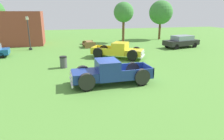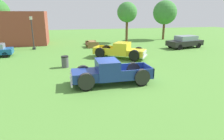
{
  "view_description": "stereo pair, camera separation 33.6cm",
  "coord_description": "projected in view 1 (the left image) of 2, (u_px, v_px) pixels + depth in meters",
  "views": [
    {
      "loc": [
        -3.73,
        -12.09,
        4.45
      ],
      "look_at": [
        -0.77,
        -0.48,
        0.9
      ],
      "focal_mm": 31.86,
      "sensor_mm": 36.0,
      "label": 1
    },
    {
      "loc": [
        -3.4,
        -12.17,
        4.45
      ],
      "look_at": [
        -0.77,
        -0.48,
        0.9
      ],
      "focal_mm": 31.86,
      "sensor_mm": 36.0,
      "label": 2
    }
  ],
  "objects": [
    {
      "name": "lamp_post_near",
      "position": [
        29.0,
        32.0,
        23.25
      ],
      "size": [
        0.36,
        0.36,
        3.94
      ],
      "color": "#2D2D33",
      "rests_on": "ground_plane"
    },
    {
      "name": "oak_tree_center",
      "position": [
        161.0,
        13.0,
        31.76
      ],
      "size": [
        3.73,
        3.73,
        6.14
      ],
      "color": "brown",
      "rests_on": "ground_plane"
    },
    {
      "name": "sedan_distant_a",
      "position": [
        181.0,
        41.0,
        25.18
      ],
      "size": [
        4.83,
        2.76,
        1.52
      ],
      "color": "black",
      "rests_on": "ground_plane"
    },
    {
      "name": "ground_plane",
      "position": [
        121.0,
        80.0,
        13.38
      ],
      "size": [
        80.0,
        80.0,
        0.0
      ],
      "primitive_type": "plane",
      "color": "#548C38"
    },
    {
      "name": "picnic_table",
      "position": [
        89.0,
        43.0,
        25.41
      ],
      "size": [
        1.6,
        1.9,
        0.78
      ],
      "color": "olive",
      "rests_on": "ground_plane"
    },
    {
      "name": "trash_can",
      "position": [
        63.0,
        62.0,
        16.18
      ],
      "size": [
        0.59,
        0.59,
        0.95
      ],
      "color": "#4C4C51",
      "rests_on": "ground_plane"
    },
    {
      "name": "pickup_truck_foreground",
      "position": [
        106.0,
        73.0,
        12.44
      ],
      "size": [
        5.14,
        2.06,
        1.56
      ],
      "color": "navy",
      "rests_on": "ground_plane"
    },
    {
      "name": "pickup_truck_behind_left",
      "position": [
        121.0,
        51.0,
        19.37
      ],
      "size": [
        5.24,
        4.29,
        1.56
      ],
      "color": "yellow",
      "rests_on": "ground_plane"
    },
    {
      "name": "oak_tree_east",
      "position": [
        124.0,
        13.0,
        28.56
      ],
      "size": [
        2.87,
        2.87,
        5.76
      ],
      "color": "brown",
      "rests_on": "ground_plane"
    },
    {
      "name": "brick_pavilion",
      "position": [
        20.0,
        28.0,
        26.93
      ],
      "size": [
        6.05,
        4.42,
        4.46
      ],
      "color": "brown",
      "rests_on": "ground_plane"
    }
  ]
}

